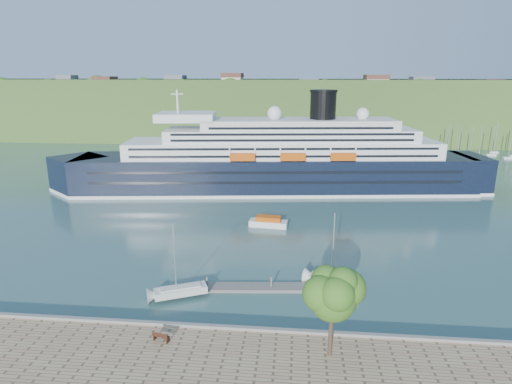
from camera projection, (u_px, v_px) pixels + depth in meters
name	position (u px, v px, depth m)	size (l,w,h in m)	color
ground	(232.00, 336.00, 43.39)	(400.00, 400.00, 0.00)	#325854
far_hillside	(284.00, 109.00, 179.42)	(400.00, 50.00, 24.00)	#304F1F
quay_coping	(231.00, 328.00, 42.90)	(220.00, 0.50, 0.30)	slate
cruise_ship	(274.00, 141.00, 95.67)	(100.92, 14.70, 22.66)	black
park_bench	(161.00, 336.00, 40.86)	(1.75, 0.72, 1.12)	#4A2515
promenade_tree	(332.00, 308.00, 37.74)	(5.70, 5.70, 9.44)	#39661A
floating_pontoon	(255.00, 287.00, 52.98)	(17.93, 2.19, 0.40)	gray
sailboat_white_near	(179.00, 264.00, 49.79)	(6.84, 1.90, 8.84)	silver
sailboat_white_far	(337.00, 254.00, 51.86)	(7.21, 2.00, 9.31)	silver
tender_launch	(268.00, 221.00, 74.78)	(6.69, 2.29, 1.85)	#C34C0B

